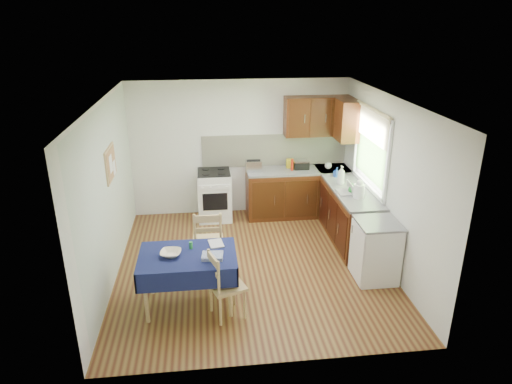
{
  "coord_description": "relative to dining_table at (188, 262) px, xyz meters",
  "views": [
    {
      "loc": [
        -0.65,
        -6.01,
        3.56
      ],
      "look_at": [
        0.07,
        0.11,
        1.15
      ],
      "focal_mm": 32.0,
      "sensor_mm": 36.0,
      "label": 1
    }
  ],
  "objects": [
    {
      "name": "cup",
      "position": [
        2.52,
        2.66,
        0.32
      ],
      "size": [
        0.14,
        0.14,
        0.1
      ],
      "primitive_type": "imported",
      "rotation": [
        0.0,
        0.0,
        0.08
      ],
      "color": "silver",
      "rests_on": "worktop_back"
    },
    {
      "name": "wall_left",
      "position": [
        -1.08,
        0.9,
        0.61
      ],
      "size": [
        0.02,
        4.2,
        2.5
      ],
      "primitive_type": "cube",
      "color": "silver",
      "rests_on": "ground"
    },
    {
      "name": "tea_towel",
      "position": [
        0.31,
        -0.12,
        0.13
      ],
      "size": [
        0.28,
        0.23,
        0.05
      ],
      "primitive_type": "cube",
      "rotation": [
        0.0,
        0.0,
        -0.12
      ],
      "color": "navy",
      "rests_on": "dining_table"
    },
    {
      "name": "floor",
      "position": [
        0.92,
        0.9,
        -0.64
      ],
      "size": [
        4.2,
        4.2,
        0.0
      ],
      "primitive_type": "plane",
      "color": "#4C2514",
      "rests_on": "ground"
    },
    {
      "name": "kettle",
      "position": [
        2.62,
        1.22,
        0.39
      ],
      "size": [
        0.17,
        0.17,
        0.29
      ],
      "color": "white",
      "rests_on": "worktop_right"
    },
    {
      "name": "upper_cabinets",
      "position": [
        2.44,
        2.7,
        1.21
      ],
      "size": [
        1.2,
        0.85,
        0.7
      ],
      "color": "#361509",
      "rests_on": "wall_back"
    },
    {
      "name": "dish_rack",
      "position": [
        2.55,
        1.43,
        0.29
      ],
      "size": [
        0.39,
        0.3,
        0.19
      ],
      "rotation": [
        0.0,
        0.0,
        -0.28
      ],
      "color": "#949399",
      "rests_on": "worktop_right"
    },
    {
      "name": "worktop_corner",
      "position": [
        2.62,
        2.7,
        0.24
      ],
      "size": [
        0.6,
        0.6,
        0.04
      ],
      "primitive_type": "cube",
      "color": "slate",
      "rests_on": "base_cabinets"
    },
    {
      "name": "stove",
      "position": [
        0.42,
        2.69,
        -0.18
      ],
      "size": [
        0.6,
        0.61,
        0.92
      ],
      "color": "white",
      "rests_on": "ground"
    },
    {
      "name": "soap_bottle_b",
      "position": [
        2.54,
        2.2,
        0.35
      ],
      "size": [
        0.1,
        0.1,
        0.17
      ],
      "primitive_type": "imported",
      "rotation": [
        0.0,
        0.0,
        2.04
      ],
      "color": "#1D43AD",
      "rests_on": "worktop_right"
    },
    {
      "name": "soap_bottle_a",
      "position": [
        2.51,
        1.84,
        0.43
      ],
      "size": [
        0.14,
        0.14,
        0.32
      ],
      "primitive_type": "imported",
      "rotation": [
        0.0,
        0.0,
        0.14
      ],
      "color": "white",
      "rests_on": "worktop_right"
    },
    {
      "name": "chair_far",
      "position": [
        0.27,
        0.78,
        -0.11
      ],
      "size": [
        0.44,
        0.44,
        1.0
      ],
      "rotation": [
        0.0,
        0.0,
        3.14
      ],
      "color": "tan",
      "rests_on": "ground"
    },
    {
      "name": "yellow_packet",
      "position": [
        1.83,
        2.79,
        0.35
      ],
      "size": [
        0.13,
        0.09,
        0.17
      ],
      "primitive_type": "cube",
      "rotation": [
        0.0,
        0.0,
        -0.01
      ],
      "color": "gold",
      "rests_on": "worktop_back"
    },
    {
      "name": "ceiling",
      "position": [
        0.92,
        0.9,
        1.86
      ],
      "size": [
        4.0,
        4.2,
        0.02
      ],
      "primitive_type": "cube",
      "color": "white",
      "rests_on": "wall_back"
    },
    {
      "name": "worktop_back",
      "position": [
        1.97,
        2.7,
        0.24
      ],
      "size": [
        1.9,
        0.6,
        0.04
      ],
      "primitive_type": "cube",
      "color": "slate",
      "rests_on": "base_cabinets"
    },
    {
      "name": "soap_bottle_c",
      "position": [
        2.58,
        1.43,
        0.34
      ],
      "size": [
        0.13,
        0.13,
        0.16
      ],
      "primitive_type": "imported",
      "rotation": [
        0.0,
        0.0,
        3.2
      ],
      "color": "#268D32",
      "rests_on": "worktop_right"
    },
    {
      "name": "window",
      "position": [
        2.89,
        1.6,
        1.02
      ],
      "size": [
        0.04,
        1.48,
        1.26
      ],
      "color": "#385F27",
      "rests_on": "wall_right"
    },
    {
      "name": "toaster",
      "position": [
        1.14,
        2.68,
        0.37
      ],
      "size": [
        0.29,
        0.18,
        0.22
      ],
      "rotation": [
        0.0,
        0.0,
        -0.09
      ],
      "color": "silver",
      "rests_on": "worktop_back"
    },
    {
      "name": "corkboard",
      "position": [
        -1.05,
        1.2,
        0.96
      ],
      "size": [
        0.04,
        0.62,
        0.47
      ],
      "color": "tan",
      "rests_on": "wall_left"
    },
    {
      "name": "worktop_right",
      "position": [
        2.62,
        1.55,
        0.24
      ],
      "size": [
        0.6,
        1.7,
        0.04
      ],
      "primitive_type": "cube",
      "color": "slate",
      "rests_on": "base_cabinets"
    },
    {
      "name": "sauce_bottle",
      "position": [
        1.84,
        2.64,
        0.37
      ],
      "size": [
        0.05,
        0.05,
        0.21
      ],
      "primitive_type": "cylinder",
      "color": "#B3200E",
      "rests_on": "worktop_back"
    },
    {
      "name": "dining_table",
      "position": [
        0.0,
        0.0,
        0.0
      ],
      "size": [
        1.22,
        0.83,
        0.74
      ],
      "rotation": [
        0.0,
        0.0,
        -0.15
      ],
      "color": "#101343",
      "rests_on": "ground"
    },
    {
      "name": "wall_front",
      "position": [
        0.92,
        -1.2,
        0.61
      ],
      "size": [
        4.0,
        0.02,
        2.5
      ],
      "primitive_type": "cube",
      "color": "silver",
      "rests_on": "ground"
    },
    {
      "name": "wall_right",
      "position": [
        2.92,
        0.9,
        0.61
      ],
      "size": [
        0.02,
        4.2,
        2.5
      ],
      "primitive_type": "cube",
      "color": "silver",
      "rests_on": "ground"
    },
    {
      "name": "spice_jar",
      "position": [
        0.04,
        0.16,
        0.15
      ],
      "size": [
        0.05,
        0.05,
        0.09
      ],
      "primitive_type": "cylinder",
      "color": "#248737",
      "rests_on": "dining_table"
    },
    {
      "name": "plate_bowl",
      "position": [
        -0.2,
        -0.0,
        0.14
      ],
      "size": [
        0.29,
        0.29,
        0.06
      ],
      "primitive_type": "imported",
      "rotation": [
        0.0,
        0.0,
        -0.15
      ],
      "color": "#F0E2C4",
      "rests_on": "dining_table"
    },
    {
      "name": "wall_back",
      "position": [
        0.92,
        3.0,
        0.61
      ],
      "size": [
        4.0,
        0.02,
        2.5
      ],
      "primitive_type": "cube",
      "color": "silver",
      "rests_on": "ground"
    },
    {
      "name": "sandwich_press",
      "position": [
        2.02,
        2.74,
        0.34
      ],
      "size": [
        0.28,
        0.24,
        0.16
      ],
      "rotation": [
        0.0,
        0.0,
        0.0
      ],
      "color": "black",
      "rests_on": "worktop_back"
    },
    {
      "name": "splashback",
      "position": [
        1.57,
        2.98,
        0.56
      ],
      "size": [
        2.7,
        0.02,
        0.6
      ],
      "primitive_type": "cube",
      "color": "white",
      "rests_on": "wall_back"
    },
    {
      "name": "fridge",
      "position": [
        2.62,
        0.35,
        -0.19
      ],
      "size": [
        0.58,
        0.6,
        0.89
      ],
      "color": "white",
      "rests_on": "ground"
    },
    {
      "name": "chair_near",
      "position": [
        0.44,
        -0.29,
        -0.16
      ],
      "size": [
        0.5,
        0.5,
        0.9
      ],
      "rotation": [
        0.0,
        0.0,
        1.9
      ],
      "color": "tan",
      "rests_on": "ground"
    },
    {
      "name": "base_cabinets",
      "position": [
        2.28,
        2.15,
        -0.21
      ],
      "size": [
        1.9,
        2.3,
        0.86
      ],
      "color": "#361509",
      "rests_on": "ground"
    },
    {
      "name": "book",
      "position": [
        0.28,
        0.22,
        0.11
      ],
      "size": [
        0.21,
        0.27,
        0.02
      ],
      "primitive_type": "imported",
      "rotation": [
        0.0,
        0.0,
        0.16
      ],
      "color": "white",
      "rests_on": "dining_table"
    }
  ]
}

